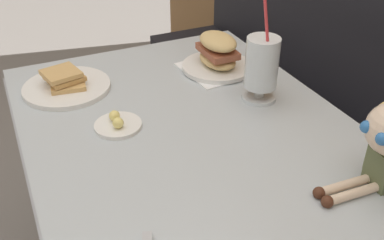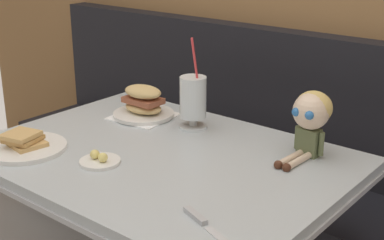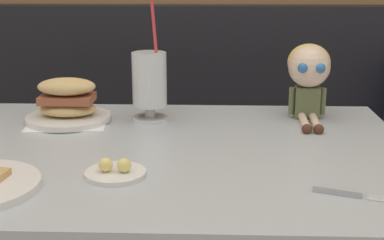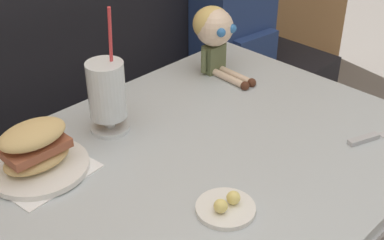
# 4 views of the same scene
# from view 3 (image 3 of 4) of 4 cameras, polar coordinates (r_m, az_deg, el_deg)

# --- Properties ---
(booth_bench) EXTENTS (2.60, 0.48, 1.00)m
(booth_bench) POSITION_cam_3_polar(r_m,az_deg,el_deg) (1.97, -0.95, -8.49)
(booth_bench) COLOR black
(booth_bench) RESTS_ON ground
(diner_table) EXTENTS (1.11, 0.81, 0.74)m
(diner_table) POSITION_cam_3_polar(r_m,az_deg,el_deg) (1.31, -2.44, -11.17)
(diner_table) COLOR #B2BCC1
(diner_table) RESTS_ON ground
(milkshake_glass) EXTENTS (0.10, 0.10, 0.32)m
(milkshake_glass) POSITION_cam_3_polar(r_m,az_deg,el_deg) (1.44, -4.41, 3.87)
(milkshake_glass) COLOR silver
(milkshake_glass) RESTS_ON diner_table
(sandwich_plate) EXTENTS (0.22, 0.22, 0.12)m
(sandwich_plate) POSITION_cam_3_polar(r_m,az_deg,el_deg) (1.47, -12.73, 1.58)
(sandwich_plate) COLOR white
(sandwich_plate) RESTS_ON diner_table
(butter_saucer) EXTENTS (0.12, 0.12, 0.04)m
(butter_saucer) POSITION_cam_3_polar(r_m,az_deg,el_deg) (1.09, -7.93, -5.30)
(butter_saucer) COLOR white
(butter_saucer) RESTS_ON diner_table
(butter_knife) EXTENTS (0.23, 0.10, 0.01)m
(butter_knife) POSITION_cam_3_polar(r_m,az_deg,el_deg) (1.03, 16.66, -7.35)
(butter_knife) COLOR silver
(butter_knife) RESTS_ON diner_table
(seated_doll) EXTENTS (0.12, 0.22, 0.20)m
(seated_doll) POSITION_cam_3_polar(r_m,az_deg,el_deg) (1.48, 12.00, 5.02)
(seated_doll) COLOR #5B6642
(seated_doll) RESTS_ON diner_table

